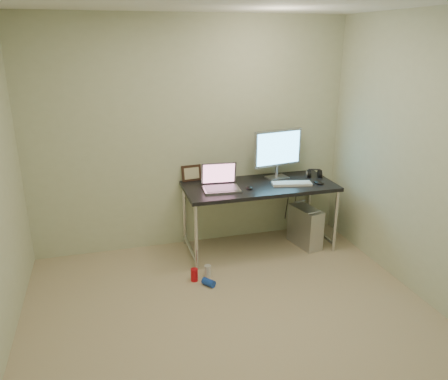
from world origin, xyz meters
TOP-DOWN VIEW (x-y plane):
  - floor at (0.00, 0.00)m, footprint 3.50×3.50m
  - wall_back at (0.00, 1.75)m, footprint 3.50×0.02m
  - wall_right at (1.75, 0.00)m, footprint 0.02×3.50m
  - desk at (0.66, 1.39)m, footprint 1.64×0.72m
  - tower_computer at (1.20, 1.30)m, footprint 0.27×0.46m
  - cable_a at (1.15, 1.70)m, footprint 0.01×0.16m
  - cable_b at (1.24, 1.68)m, footprint 0.02×0.11m
  - can_red at (-0.19, 0.86)m, footprint 0.08×0.08m
  - can_white at (-0.04, 0.90)m, footprint 0.09×0.09m
  - can_blue at (-0.07, 0.73)m, footprint 0.13×0.14m
  - laptop at (0.22, 1.38)m, footprint 0.40×0.34m
  - monitor at (0.94, 1.56)m, footprint 0.59×0.21m
  - keyboard at (1.00, 1.29)m, footprint 0.44×0.22m
  - mouse_right at (1.30, 1.24)m, footprint 0.12×0.14m
  - mouse_left at (0.51, 1.29)m, footprint 0.08×0.12m
  - headphones at (1.37, 1.49)m, footprint 0.20×0.11m
  - picture_frame at (-0.02, 1.72)m, footprint 0.23×0.09m
  - webcam at (0.23, 1.70)m, footprint 0.05×0.04m

SIDE VIEW (x-z plane):
  - floor at x=0.00m, z-range 0.00..0.00m
  - can_blue at x=-0.07m, z-range 0.00..0.07m
  - can_white at x=-0.04m, z-range 0.00..0.12m
  - can_red at x=-0.19m, z-range 0.00..0.13m
  - tower_computer at x=1.20m, z-range -0.01..0.47m
  - cable_b at x=1.24m, z-range 0.02..0.74m
  - cable_a at x=1.15m, z-range 0.06..0.74m
  - desk at x=0.66m, z-range 0.30..1.05m
  - keyboard at x=1.00m, z-range 0.75..0.78m
  - mouse_left at x=0.51m, z-range 0.75..0.79m
  - mouse_right at x=1.30m, z-range 0.75..0.79m
  - headphones at x=1.37m, z-range 0.72..0.84m
  - laptop at x=0.22m, z-range 0.68..0.94m
  - webcam at x=0.23m, z-range 0.78..0.90m
  - picture_frame at x=-0.02m, z-range 0.75..0.93m
  - monitor at x=0.94m, z-range 0.80..1.35m
  - wall_back at x=0.00m, z-range 0.00..2.50m
  - wall_right at x=1.75m, z-range 0.00..2.50m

